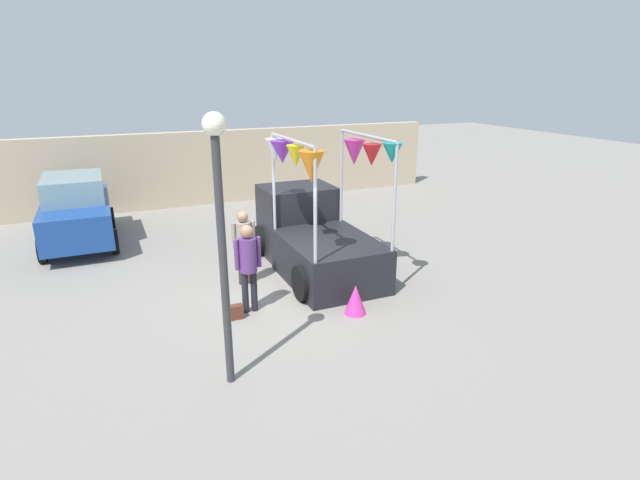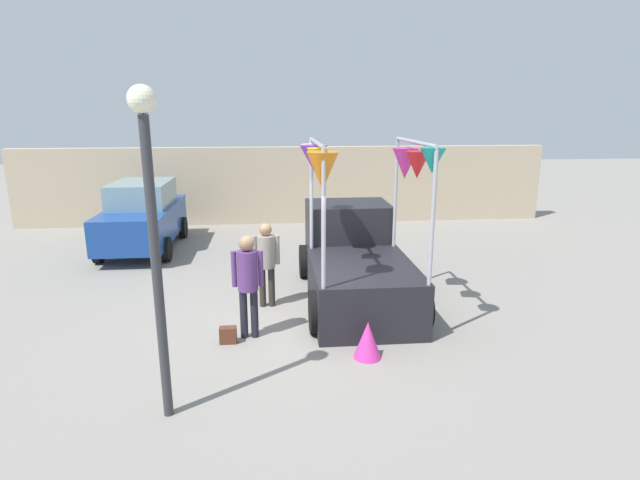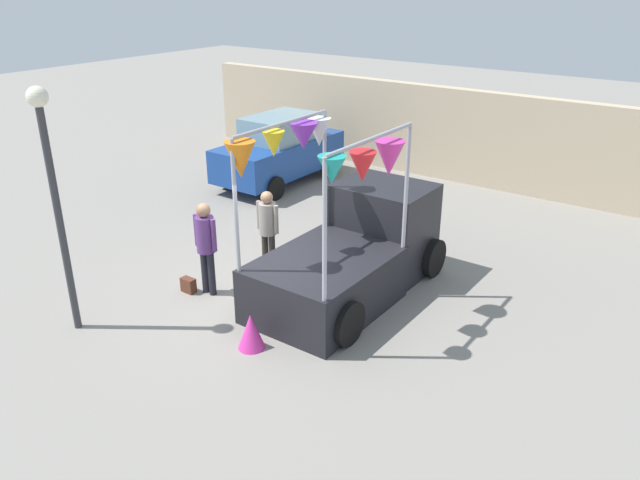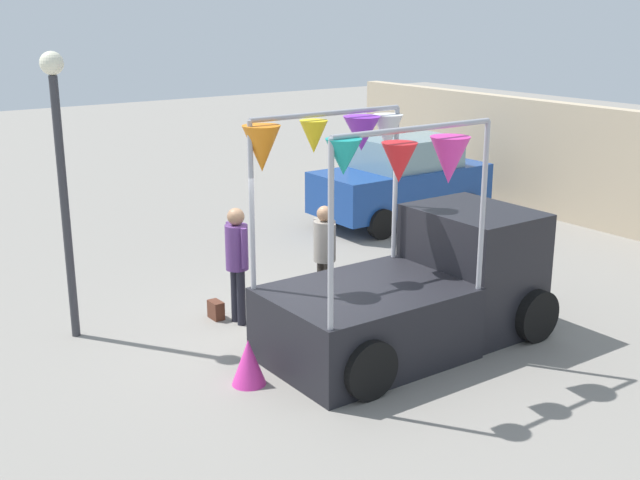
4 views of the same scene
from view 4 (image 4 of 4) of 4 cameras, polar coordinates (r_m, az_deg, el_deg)
ground_plane at (r=11.84m, az=-1.25°, el=-6.66°), size 60.00×60.00×0.00m
vendor_truck at (r=11.38m, az=7.24°, el=-2.91°), size 2.45×4.07×3.27m
parked_car at (r=17.85m, az=5.89°, el=4.28°), size 1.88×4.00×1.88m
person_customer at (r=11.93m, az=-5.93°, el=-0.99°), size 0.53×0.34×1.79m
person_vendor at (r=12.43m, az=0.32°, el=-0.55°), size 0.53×0.34×1.69m
handbag at (r=12.44m, az=-7.41°, el=-4.95°), size 0.28×0.16×0.28m
street_lamp at (r=11.58m, az=-17.99°, el=5.63°), size 0.32×0.32×4.05m
folded_kite_bundle_magenta at (r=10.26m, az=-5.11°, el=-8.64°), size 0.51×0.51×0.60m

